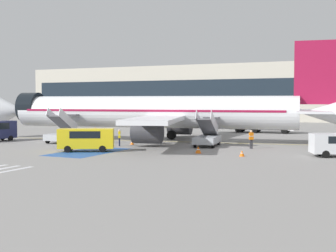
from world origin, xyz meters
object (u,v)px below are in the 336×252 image
at_px(ground_crew_1, 105,135).
at_px(traffic_cone_0, 198,150).
at_px(ground_crew_2, 251,138).
at_px(traffic_cone_1, 242,153).
at_px(fuel_tanker, 262,121).
at_px(ground_crew_0, 119,136).
at_px(service_van_1, 86,138).
at_px(traffic_cone_2, 132,142).
at_px(airliner, 157,112).
at_px(terminal_building, 230,93).
at_px(boarding_stairs_forward, 63,134).
at_px(ground_crew_3, 95,134).
at_px(boarding_stairs_aft, 207,137).

distance_m(ground_crew_1, traffic_cone_0, 13.61).
distance_m(ground_crew_2, traffic_cone_1, 6.78).
distance_m(fuel_tanker, ground_crew_0, 27.95).
xyz_separation_m(service_van_1, traffic_cone_2, (0.52, 7.94, -1.05)).
bearing_deg(airliner, ground_crew_0, 163.04).
height_order(ground_crew_0, terminal_building, terminal_building).
xyz_separation_m(ground_crew_1, traffic_cone_2, (3.24, 0.41, -0.73)).
distance_m(service_van_1, ground_crew_0, 5.94).
height_order(ground_crew_0, traffic_cone_0, ground_crew_0).
bearing_deg(traffic_cone_0, boarding_stairs_forward, 167.83).
bearing_deg(ground_crew_1, ground_crew_0, 105.43).
distance_m(ground_crew_1, ground_crew_2, 16.24).
xyz_separation_m(ground_crew_2, traffic_cone_1, (0.94, -6.66, -0.81)).
height_order(ground_crew_3, traffic_cone_2, ground_crew_3).
distance_m(boarding_stairs_forward, ground_crew_0, 8.24).
height_order(boarding_stairs_aft, service_van_1, boarding_stairs_aft).
relative_size(ground_crew_0, terminal_building, 0.02).
bearing_deg(ground_crew_2, ground_crew_1, 150.20).
relative_size(ground_crew_3, terminal_building, 0.02).
relative_size(ground_crew_2, traffic_cone_1, 3.50).
bearing_deg(fuel_tanker, ground_crew_1, -26.35).
distance_m(ground_crew_3, traffic_cone_0, 14.43).
height_order(boarding_stairs_forward, traffic_cone_0, boarding_stairs_forward).
height_order(boarding_stairs_aft, terminal_building, terminal_building).
xyz_separation_m(boarding_stairs_aft, terminal_building, (-17.91, 66.02, 5.82)).
relative_size(boarding_stairs_aft, traffic_cone_0, 8.54).
bearing_deg(ground_crew_0, traffic_cone_2, -37.37).
xyz_separation_m(boarding_stairs_aft, ground_crew_2, (4.81, -0.44, 0.11)).
bearing_deg(service_van_1, fuel_tanker, 137.12).
height_order(boarding_stairs_forward, ground_crew_3, boarding_stairs_forward).
bearing_deg(boarding_stairs_aft, ground_crew_0, -165.74).
relative_size(airliner, ground_crew_1, 25.72).
height_order(ground_crew_1, traffic_cone_0, ground_crew_1).
bearing_deg(ground_crew_3, traffic_cone_0, 167.29).
xyz_separation_m(boarding_stairs_forward, traffic_cone_0, (18.19, -3.92, -0.67)).
height_order(ground_crew_3, terminal_building, terminal_building).
bearing_deg(traffic_cone_1, ground_crew_1, 163.49).
bearing_deg(ground_crew_3, boarding_stairs_aft, -165.17).
distance_m(ground_crew_0, terminal_building, 70.51).
xyz_separation_m(ground_crew_2, traffic_cone_0, (-3.32, -6.06, -0.76)).
height_order(airliner, traffic_cone_2, airliner).
bearing_deg(boarding_stairs_aft, terminal_building, 96.41).
relative_size(boarding_stairs_aft, traffic_cone_1, 10.30).
relative_size(traffic_cone_1, traffic_cone_2, 1.09).
relative_size(airliner, terminal_building, 0.39).
relative_size(boarding_stairs_aft, terminal_building, 0.05).
relative_size(ground_crew_1, ground_crew_2, 0.91).
relative_size(boarding_stairs_forward, ground_crew_2, 2.94).
bearing_deg(service_van_1, ground_crew_3, -179.87).
distance_m(boarding_stairs_aft, ground_crew_0, 9.26).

